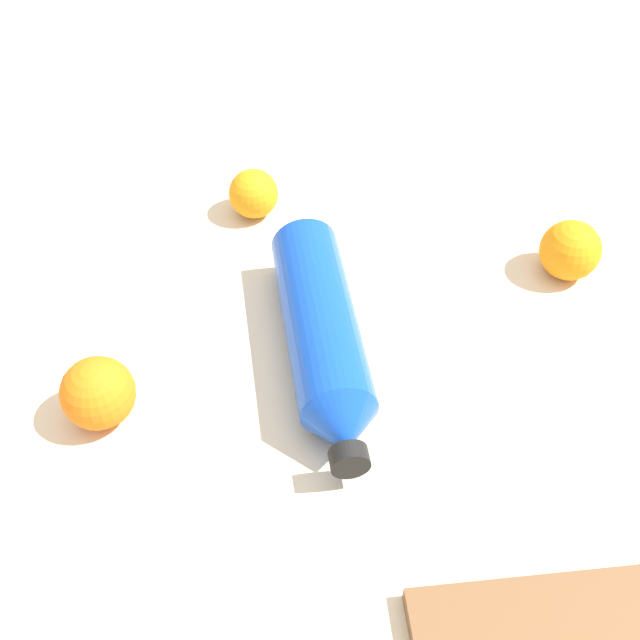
% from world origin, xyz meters
% --- Properties ---
extents(ground_plane, '(2.40, 2.40, 0.00)m').
position_xyz_m(ground_plane, '(0.00, 0.00, 0.00)').
color(ground_plane, beige).
extents(water_bottle, '(0.10, 0.30, 0.08)m').
position_xyz_m(water_bottle, '(0.02, 0.04, 0.04)').
color(water_bottle, blue).
rests_on(water_bottle, ground_plane).
extents(orange_0, '(0.07, 0.07, 0.07)m').
position_xyz_m(orange_0, '(-0.27, -0.07, 0.03)').
color(orange_0, orange).
rests_on(orange_0, ground_plane).
extents(orange_1, '(0.07, 0.07, 0.07)m').
position_xyz_m(orange_1, '(0.24, 0.09, 0.04)').
color(orange_1, orange).
rests_on(orange_1, ground_plane).
extents(orange_2, '(0.06, 0.06, 0.06)m').
position_xyz_m(orange_2, '(0.09, -0.21, 0.03)').
color(orange_2, orange).
rests_on(orange_2, ground_plane).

